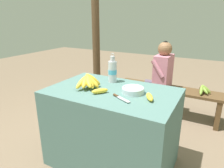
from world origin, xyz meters
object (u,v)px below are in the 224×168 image
Objects in this scene: wooden_bench at (169,92)px; support_post_near at (96,24)px; water_bottle at (112,71)px; banana_bunch_green at (204,89)px; knife at (119,97)px; loose_banana_front at (100,91)px; seated_vendor at (160,73)px; serving_bowl at (133,90)px; banana_bunch_ripe at (89,81)px; loose_banana_side at (150,97)px.

wooden_bench is 1.64m from support_post_near.
banana_bunch_green is at bearing 53.37° from water_bottle.
water_bottle reaches higher than knife.
loose_banana_front is at bearing -158.61° from knife.
water_bottle is at bearing 80.86° from seated_vendor.
banana_bunch_green is at bearing 95.04° from knife.
serving_bowl is 1.25m from seated_vendor.
water_bottle is at bearing -126.63° from banana_bunch_green.
banana_bunch_ripe is 2.02× the size of loose_banana_side.
loose_banana_front reaches higher than knife.
banana_bunch_ripe reaches higher than loose_banana_side.
support_post_near is (-1.30, 1.41, 0.48)m from serving_bowl.
seated_vendor reaches higher than loose_banana_side.
seated_vendor is 0.43× the size of support_post_near.
banana_bunch_ripe is 1.36m from seated_vendor.
serving_bowl is 0.08× the size of support_post_near.
serving_bowl is 1.39m from banana_bunch_green.
wooden_bench is (0.29, 1.41, -0.44)m from loose_banana_front.
water_bottle is (0.11, 0.26, 0.04)m from banana_bunch_ripe.
seated_vendor is (0.31, 1.31, -0.21)m from banana_bunch_ripe.
knife is at bearing -54.34° from water_bottle.
support_post_near reaches higher than seated_vendor.
loose_banana_front is (-0.25, -0.15, -0.01)m from serving_bowl.
loose_banana_side is 0.10× the size of wooden_bench.
water_bottle is 0.19× the size of wooden_bench.
water_bottle is 0.12× the size of support_post_near.
support_post_near is at bearing 134.75° from loose_banana_side.
wooden_bench is 0.47m from banana_bunch_green.
banana_bunch_green is at bearing 76.61° from loose_banana_side.
banana_bunch_ripe is 1.49m from wooden_bench.
loose_banana_side is 0.25m from knife.
banana_bunch_green is at bearing -0.14° from wooden_bench.
banana_bunch_ripe reaches higher than wooden_bench.
serving_bowl is (0.41, 0.07, -0.04)m from banana_bunch_ripe.
seated_vendor is 0.61m from banana_bunch_green.
water_bottle is 0.55m from loose_banana_side.
banana_bunch_ripe reaches higher than knife.
wooden_bench is 1.40× the size of seated_vendor.
serving_bowl is 1.03× the size of knife.
banana_bunch_ripe is 1.21× the size of banana_bunch_green.
loose_banana_front is 0.19m from knife.
loose_banana_front is (0.17, -0.07, -0.05)m from banana_bunch_ripe.
support_post_near reaches higher than banana_bunch_green.
loose_banana_side is (0.48, -0.26, -0.09)m from water_bottle.
serving_bowl is at bearing -31.66° from water_bottle.
serving_bowl is 0.17m from knife.
seated_vendor is 4.28× the size of banana_bunch_green.
water_bottle is at bearing 100.16° from loose_banana_front.
support_post_near is at bearing 132.55° from serving_bowl.
serving_bowl is 0.13× the size of wooden_bench.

